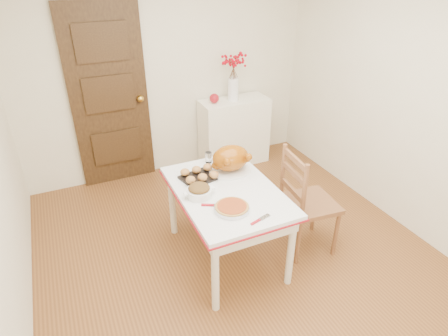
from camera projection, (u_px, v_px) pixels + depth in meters
name	position (u px, v px, depth m)	size (l,w,h in m)	color
floor	(243.00, 262.00, 3.47)	(3.50, 4.00, 0.00)	brown
wall_back	(167.00, 71.00, 4.45)	(3.50, 0.00, 2.50)	#EBE4C5
wall_right	(416.00, 103.00, 3.50)	(0.00, 4.00, 2.50)	#EBE4C5
door_back	(110.00, 99.00, 4.28)	(0.85, 0.06, 2.06)	black
sideboard	(234.00, 132.00, 4.95)	(0.86, 0.38, 0.86)	white
kitchen_table	(226.00, 224.00, 3.37)	(0.83, 1.21, 0.72)	white
chair_oak	(310.00, 201.00, 3.43)	(0.45, 0.45, 1.01)	brown
berry_vase	(233.00, 77.00, 4.59)	(0.30, 0.30, 0.57)	white
apple	(214.00, 98.00, 4.61)	(0.12, 0.12, 0.12)	maroon
turkey_platter	(231.00, 159.00, 3.40)	(0.39, 0.32, 0.25)	#934F06
pumpkin_pie	(232.00, 207.00, 2.92)	(0.27, 0.27, 0.06)	#913916
stuffing_dish	(199.00, 191.00, 3.09)	(0.26, 0.21, 0.10)	brown
rolls_tray	(199.00, 174.00, 3.34)	(0.31, 0.24, 0.08)	#A76A3A
pie_server	(260.00, 219.00, 2.83)	(0.19, 0.05, 0.01)	silver
carving_knife	(219.00, 205.00, 2.98)	(0.28, 0.07, 0.01)	silver
drinking_glass	(208.00, 157.00, 3.59)	(0.06, 0.06, 0.11)	white
shaker_pair	(232.00, 154.00, 3.67)	(0.09, 0.03, 0.08)	white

